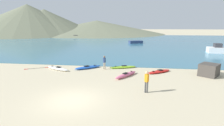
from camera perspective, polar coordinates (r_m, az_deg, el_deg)
ground_plane at (r=12.84m, az=-12.89°, el=-11.77°), size 400.00×400.00×0.00m
bay_water at (r=56.63m, az=3.27°, el=7.16°), size 160.00×70.00×0.06m
far_hill_left at (r=106.17m, az=-25.70°, el=12.68°), size 67.97×67.97×15.79m
far_hill_midleft at (r=104.21m, az=-21.16°, el=12.42°), size 59.89×59.89×13.35m
far_hill_midright at (r=105.56m, az=-5.00°, el=11.61°), size 78.18×78.18×7.60m
kayak_on_sand_0 at (r=21.25m, az=3.53°, el=-1.34°), size 3.27×1.63×0.34m
kayak_on_sand_1 at (r=19.99m, az=15.18°, el=-2.68°), size 2.89×2.42×0.32m
kayak_on_sand_2 at (r=21.25m, az=-7.89°, el=-1.41°), size 3.05×2.67×0.36m
kayak_on_sand_3 at (r=21.48m, az=-17.32°, el=-1.70°), size 3.34×2.08×0.38m
kayak_on_sand_4 at (r=17.94m, az=4.63°, el=-3.85°), size 2.32×3.18×0.41m
person_near_foreground at (r=13.77m, az=11.23°, el=-5.58°), size 0.35×0.30×1.74m
person_near_waterline at (r=20.57m, az=-2.51°, el=0.46°), size 0.33×0.28×1.64m
moored_boat_0 at (r=50.08m, az=7.74°, el=6.83°), size 4.13×3.01×0.72m
moored_boat_1 at (r=74.56m, az=-11.21°, el=8.61°), size 2.21×4.11×1.00m
moored_boat_2 at (r=37.95m, az=31.64°, el=3.74°), size 4.26×2.54×1.77m
loose_paddle at (r=23.09m, az=-23.35°, el=-1.58°), size 2.51×1.52×0.03m
shoreline_rock at (r=20.62m, az=29.12°, el=-1.97°), size 2.44×2.49×1.26m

